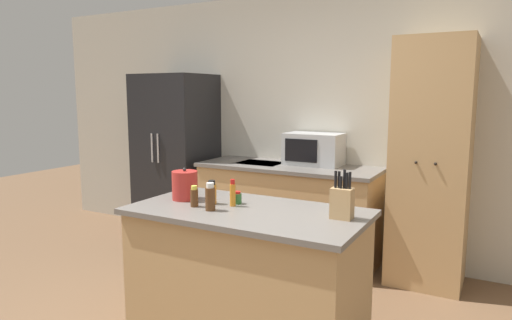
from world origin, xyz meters
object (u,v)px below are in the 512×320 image
at_px(fire_extinguisher, 138,214).
at_px(pantry_cabinet, 431,164).
at_px(spice_bottle_pale_salt, 237,198).
at_px(spice_bottle_green_herb, 212,193).
at_px(refrigerator, 176,158).
at_px(knife_block, 342,202).
at_px(microwave, 314,149).
at_px(spice_bottle_short_red, 210,198).
at_px(spice_bottle_tall_dark, 194,197).
at_px(spice_bottle_amber_oil, 232,194).
at_px(kettle, 185,185).

bearing_deg(fire_extinguisher, pantry_cabinet, 2.77).
bearing_deg(spice_bottle_pale_salt, fire_extinguisher, 148.32).
xyz_separation_m(spice_bottle_green_herb, spice_bottle_pale_salt, (0.14, 0.08, -0.03)).
bearing_deg(refrigerator, knife_block, -31.27).
distance_m(pantry_cabinet, microwave, 1.08).
distance_m(refrigerator, spice_bottle_short_red, 2.29).
relative_size(spice_bottle_tall_dark, spice_bottle_pale_salt, 1.65).
bearing_deg(spice_bottle_amber_oil, kettle, 179.37).
distance_m(refrigerator, spice_bottle_tall_dark, 2.17).
xyz_separation_m(spice_bottle_tall_dark, spice_bottle_short_red, (0.14, -0.03, 0.02)).
height_order(microwave, spice_bottle_amber_oil, microwave).
bearing_deg(knife_block, spice_bottle_amber_oil, -175.74).
bearing_deg(spice_bottle_amber_oil, spice_bottle_short_red, -111.62).
bearing_deg(kettle, pantry_cabinet, 48.34).
height_order(refrigerator, knife_block, refrigerator).
distance_m(knife_block, spice_bottle_short_red, 0.81).
bearing_deg(spice_bottle_amber_oil, spice_bottle_green_herb, -175.49).
bearing_deg(spice_bottle_green_herb, microwave, 87.85).
height_order(spice_bottle_green_herb, kettle, kettle).
bearing_deg(kettle, spice_bottle_short_red, -26.84).
relative_size(knife_block, spice_bottle_amber_oil, 1.64).
xyz_separation_m(spice_bottle_tall_dark, spice_bottle_green_herb, (0.06, 0.12, 0.01)).
bearing_deg(spice_bottle_short_red, spice_bottle_amber_oil, 68.38).
bearing_deg(spice_bottle_tall_dark, pantry_cabinet, 54.55).
distance_m(knife_block, fire_extinguisher, 3.26).
height_order(knife_block, fire_extinguisher, knife_block).
distance_m(microwave, kettle, 1.66).
height_order(microwave, kettle, microwave).
bearing_deg(microwave, kettle, -100.31).
bearing_deg(kettle, spice_bottle_amber_oil, -0.63).
xyz_separation_m(refrigerator, spice_bottle_green_herb, (1.50, -1.50, 0.06)).
xyz_separation_m(spice_bottle_amber_oil, kettle, (-0.39, 0.00, 0.02)).
xyz_separation_m(microwave, fire_extinguisher, (-2.07, -0.24, -0.86)).
xyz_separation_m(refrigerator, spice_bottle_short_red, (1.58, -1.65, 0.06)).
bearing_deg(spice_bottle_short_red, knife_block, 15.28).
bearing_deg(spice_bottle_pale_salt, kettle, -170.14).
xyz_separation_m(kettle, fire_extinguisher, (-1.77, 1.39, -0.76)).
bearing_deg(refrigerator, spice_bottle_pale_salt, -40.83).
bearing_deg(spice_bottle_short_red, spice_bottle_green_herb, 120.98).
bearing_deg(spice_bottle_amber_oil, pantry_cabinet, 57.47).
bearing_deg(spice_bottle_short_red, microwave, 90.86).
xyz_separation_m(microwave, kettle, (-0.30, -1.63, -0.09)).
relative_size(pantry_cabinet, spice_bottle_short_red, 11.79).
relative_size(microwave, fire_extinguisher, 1.06).
relative_size(microwave, kettle, 2.44).
bearing_deg(knife_block, spice_bottle_tall_dark, -168.75).
bearing_deg(spice_bottle_pale_salt, spice_bottle_green_herb, -150.39).
distance_m(refrigerator, pantry_cabinet, 2.64).
xyz_separation_m(spice_bottle_amber_oil, spice_bottle_green_herb, (-0.15, -0.01, -0.01)).
relative_size(microwave, spice_bottle_pale_salt, 6.49).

